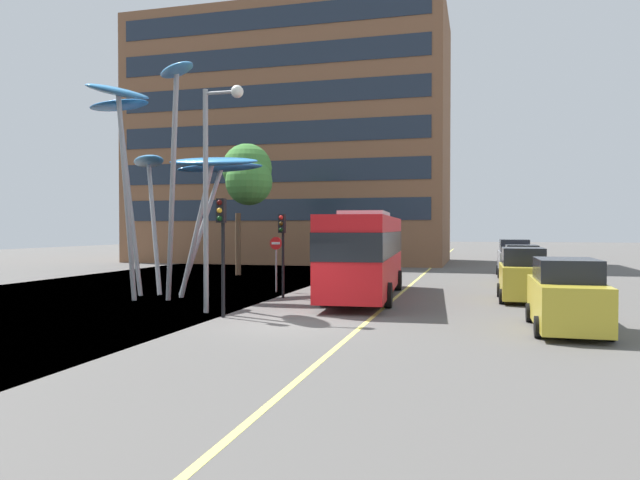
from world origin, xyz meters
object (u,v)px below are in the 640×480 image
at_px(car_parked_far, 522,266).
at_px(pedestrian, 325,280).
at_px(traffic_light_opposite, 334,237).
at_px(no_entry_sign, 276,255).
at_px(leaf_sculpture, 168,148).
at_px(traffic_light_island_mid, 317,238).
at_px(car_parked_mid, 523,276).
at_px(car_side_street, 514,259).
at_px(traffic_light_kerb_near, 222,232).
at_px(street_lamp, 214,170).
at_px(traffic_light_kerb_far, 282,237).
at_px(red_bus, 365,251).
at_px(car_parked_near, 566,297).

distance_m(car_parked_far, pedestrian, 12.61).
xyz_separation_m(traffic_light_opposite, no_entry_sign, (-0.57, -9.26, -0.73)).
relative_size(leaf_sculpture, traffic_light_opposite, 2.78).
xyz_separation_m(car_parked_far, no_entry_sign, (-11.44, -6.49, 0.72)).
height_order(traffic_light_island_mid, pedestrian, traffic_light_island_mid).
bearing_deg(car_parked_mid, car_side_street, 88.27).
bearing_deg(car_parked_far, traffic_light_kerb_near, -125.50).
relative_size(car_parked_far, pedestrian, 2.36).
bearing_deg(car_side_street, pedestrian, -118.64).
bearing_deg(street_lamp, car_parked_far, 50.71).
bearing_deg(traffic_light_kerb_far, traffic_light_opposite, 92.69).
relative_size(red_bus, street_lamp, 1.42).
height_order(car_parked_mid, car_parked_far, car_parked_mid).
height_order(traffic_light_opposite, car_parked_far, traffic_light_opposite).
bearing_deg(leaf_sculpture, red_bus, 12.66).
xyz_separation_m(car_parked_near, street_lamp, (-11.48, 0.68, 4.03)).
height_order(traffic_light_kerb_near, pedestrian, traffic_light_kerb_near).
height_order(car_parked_near, no_entry_sign, no_entry_sign).
xyz_separation_m(traffic_light_kerb_near, car_parked_near, (10.74, 0.30, -1.87)).
distance_m(car_parked_near, car_side_street, 20.01).
height_order(car_parked_mid, car_side_street, car_side_street).
relative_size(traffic_light_kerb_far, car_parked_mid, 0.90).
bearing_deg(no_entry_sign, car_parked_mid, -3.97).
relative_size(traffic_light_island_mid, car_parked_far, 0.82).
xyz_separation_m(traffic_light_kerb_far, car_parked_mid, (9.87, 1.66, -1.57)).
distance_m(red_bus, traffic_light_kerb_near, 7.76).
bearing_deg(leaf_sculpture, traffic_light_kerb_near, -46.21).
bearing_deg(street_lamp, car_parked_mid, 30.95).
distance_m(traffic_light_kerb_near, traffic_light_island_mid, 11.57).
bearing_deg(car_parked_mid, street_lamp, -149.05).
distance_m(red_bus, car_parked_mid, 6.58).
distance_m(leaf_sculpture, car_parked_mid, 15.97).
distance_m(traffic_light_island_mid, no_entry_sign, 3.60).
bearing_deg(traffic_light_kerb_near, car_parked_mid, 36.56).
height_order(traffic_light_kerb_far, no_entry_sign, traffic_light_kerb_far).
relative_size(car_parked_near, car_side_street, 1.01).
bearing_deg(street_lamp, car_side_street, 59.98).
bearing_deg(traffic_light_opposite, no_entry_sign, -93.55).
height_order(traffic_light_kerb_far, car_parked_near, traffic_light_kerb_far).
bearing_deg(traffic_light_opposite, car_parked_far, -14.27).
bearing_deg(red_bus, traffic_light_kerb_far, -162.68).
height_order(red_bus, traffic_light_kerb_far, red_bus).
distance_m(traffic_light_opposite, no_entry_sign, 9.30).
relative_size(red_bus, no_entry_sign, 4.36).
bearing_deg(leaf_sculpture, traffic_light_island_mid, 53.45).
height_order(leaf_sculpture, traffic_light_kerb_near, leaf_sculpture).
bearing_deg(car_side_street, car_parked_mid, -91.73).
xyz_separation_m(car_parked_near, car_side_street, (-0.31, 20.00, 0.09)).
xyz_separation_m(traffic_light_kerb_near, car_parked_far, (10.49, 14.70, -1.87)).
xyz_separation_m(car_parked_far, car_side_street, (-0.06, 5.60, 0.09)).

